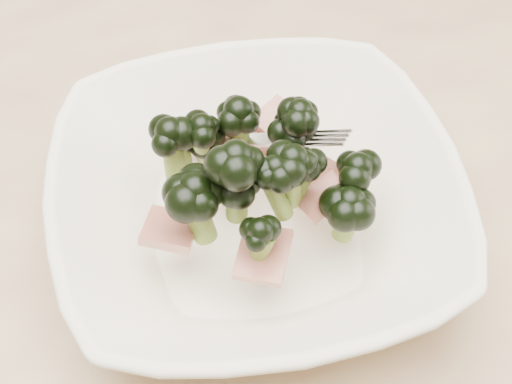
% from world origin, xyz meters
% --- Properties ---
extents(dining_table, '(1.20, 0.80, 0.75)m').
position_xyz_m(dining_table, '(0.00, 0.00, 0.65)').
color(dining_table, tan).
rests_on(dining_table, ground).
extents(broccoli_dish, '(0.34, 0.34, 0.13)m').
position_xyz_m(broccoli_dish, '(0.12, -0.05, 0.79)').
color(broccoli_dish, white).
rests_on(broccoli_dish, dining_table).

